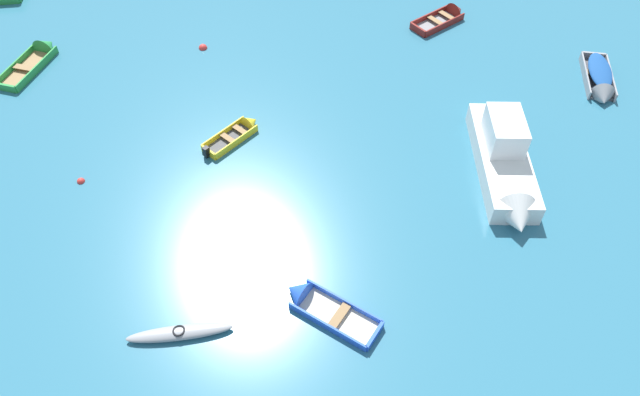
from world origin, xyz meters
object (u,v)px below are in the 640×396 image
object	(u,v)px
rowboat_grey_outer_left	(600,82)
motor_launch_white_center	(505,164)
rowboat_maroon_cluster_inner	(449,15)
mooring_buoy_midfield	(81,182)
rowboat_yellow_back_row_center	(241,131)
mooring_buoy_central	(203,48)
rowboat_blue_midfield_right	(311,301)
rowboat_green_far_left	(40,55)
kayak_grey_foreground_center	(180,333)

from	to	relation	value
rowboat_grey_outer_left	motor_launch_white_center	distance (m)	8.36
rowboat_maroon_cluster_inner	mooring_buoy_midfield	distance (m)	21.02
rowboat_yellow_back_row_center	mooring_buoy_midfield	xyz separation A→B (m)	(-6.53, -2.55, -0.16)
rowboat_yellow_back_row_center	rowboat_maroon_cluster_inner	bearing A→B (deg)	37.85
mooring_buoy_midfield	mooring_buoy_central	xyz separation A→B (m)	(4.39, 9.24, 0.00)
rowboat_blue_midfield_right	mooring_buoy_central	world-z (taller)	rowboat_blue_midfield_right
motor_launch_white_center	rowboat_green_far_left	world-z (taller)	motor_launch_white_center
kayak_grey_foreground_center	mooring_buoy_midfield	world-z (taller)	kayak_grey_foreground_center
rowboat_green_far_left	mooring_buoy_midfield	size ratio (longest dim) A/B	12.93
rowboat_grey_outer_left	rowboat_blue_midfield_right	size ratio (longest dim) A/B	1.14
rowboat_grey_outer_left	rowboat_maroon_cluster_inner	bearing A→B (deg)	132.63
rowboat_yellow_back_row_center	rowboat_maroon_cluster_inner	world-z (taller)	rowboat_maroon_cluster_inner
rowboat_yellow_back_row_center	kayak_grey_foreground_center	distance (m)	10.05
rowboat_yellow_back_row_center	rowboat_grey_outer_left	bearing A→B (deg)	7.35
mooring_buoy_central	rowboat_green_far_left	bearing A→B (deg)	-177.92
rowboat_yellow_back_row_center	motor_launch_white_center	size ratio (longest dim) A/B	0.37
mooring_buoy_midfield	rowboat_yellow_back_row_center	bearing A→B (deg)	21.35
rowboat_blue_midfield_right	mooring_buoy_central	bearing A→B (deg)	107.21
rowboat_blue_midfield_right	motor_launch_white_center	xyz separation A→B (m)	(8.25, 5.61, 0.56)
rowboat_grey_outer_left	mooring_buoy_midfield	size ratio (longest dim) A/B	12.37
kayak_grey_foreground_center	mooring_buoy_central	xyz separation A→B (m)	(-0.39, 16.58, -0.16)
motor_launch_white_center	kayak_grey_foreground_center	size ratio (longest dim) A/B	1.98
kayak_grey_foreground_center	rowboat_green_far_left	bearing A→B (deg)	117.96
rowboat_maroon_cluster_inner	rowboat_blue_midfield_right	bearing A→B (deg)	-115.80
kayak_grey_foreground_center	rowboat_blue_midfield_right	bearing A→B (deg)	12.32
rowboat_blue_midfield_right	kayak_grey_foreground_center	xyz separation A→B (m)	(-4.45, -0.97, 0.01)
rowboat_green_far_left	rowboat_maroon_cluster_inner	xyz separation A→B (m)	(21.61, 2.32, -0.00)
rowboat_blue_midfield_right	mooring_buoy_central	xyz separation A→B (m)	(-4.83, 15.61, -0.15)
kayak_grey_foreground_center	mooring_buoy_central	distance (m)	16.59
rowboat_yellow_back_row_center	motor_launch_white_center	xyz separation A→B (m)	(10.94, -3.32, 0.55)
motor_launch_white_center	rowboat_green_far_left	distance (m)	23.45
motor_launch_white_center	rowboat_grey_outer_left	bearing A→B (deg)	41.50
rowboat_grey_outer_left	mooring_buoy_midfield	distance (m)	24.21
motor_launch_white_center	mooring_buoy_central	size ratio (longest dim) A/B	15.89
kayak_grey_foreground_center	rowboat_green_far_left	xyz separation A→B (m)	(-8.64, 16.28, 0.01)
rowboat_blue_midfield_right	mooring_buoy_midfield	xyz separation A→B (m)	(-9.22, 6.37, -0.15)
rowboat_yellow_back_row_center	rowboat_green_far_left	bearing A→B (deg)	148.43
rowboat_yellow_back_row_center	rowboat_green_far_left	size ratio (longest dim) A/B	0.63
rowboat_yellow_back_row_center	mooring_buoy_central	bearing A→B (deg)	107.79
kayak_grey_foreground_center	mooring_buoy_midfield	size ratio (longest dim) A/B	11.00
rowboat_blue_midfield_right	motor_launch_white_center	size ratio (longest dim) A/B	0.50
kayak_grey_foreground_center	mooring_buoy_midfield	bearing A→B (deg)	123.06
rowboat_blue_midfield_right	motor_launch_white_center	world-z (taller)	motor_launch_white_center
rowboat_maroon_cluster_inner	mooring_buoy_central	distance (m)	13.51
rowboat_green_far_left	rowboat_yellow_back_row_center	bearing A→B (deg)	-31.57
rowboat_blue_midfield_right	mooring_buoy_midfield	size ratio (longest dim) A/B	10.81
rowboat_blue_midfield_right	kayak_grey_foreground_center	distance (m)	4.55
rowboat_grey_outer_left	rowboat_blue_midfield_right	xyz separation A→B (m)	(-14.51, -11.14, -0.19)
rowboat_yellow_back_row_center	rowboat_blue_midfield_right	distance (m)	9.32
rowboat_grey_outer_left	mooring_buoy_central	bearing A→B (deg)	166.98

